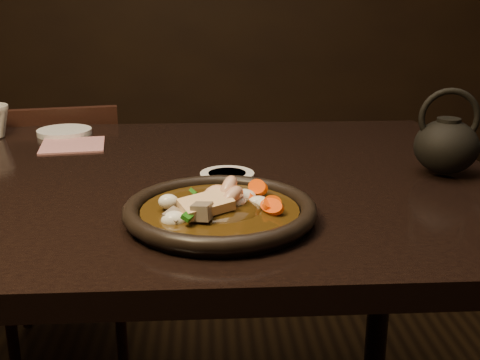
{
  "coord_description": "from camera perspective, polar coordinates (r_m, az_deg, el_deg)",
  "views": [
    {
      "loc": [
        0.25,
        -1.07,
        1.08
      ],
      "look_at": [
        0.31,
        -0.2,
        0.8
      ],
      "focal_mm": 45.0,
      "sensor_mm": 36.0,
      "label": 1
    }
  ],
  "objects": [
    {
      "name": "chair",
      "position": [
        1.81,
        -16.7,
        -4.17
      ],
      "size": [
        0.43,
        0.43,
        0.79
      ],
      "rotation": [
        0.0,
        0.0,
        3.32
      ],
      "color": "black",
      "rests_on": "floor"
    },
    {
      "name": "teapot",
      "position": [
        1.17,
        19.03,
        3.3
      ],
      "size": [
        0.14,
        0.12,
        0.16
      ],
      "rotation": [
        0.0,
        0.0,
        -0.19
      ],
      "color": "black",
      "rests_on": "table"
    },
    {
      "name": "table",
      "position": [
        1.17,
        -15.67,
        -3.25
      ],
      "size": [
        1.6,
        0.9,
        0.75
      ],
      "color": "black",
      "rests_on": "floor"
    },
    {
      "name": "stirfry",
      "position": [
        0.89,
        -1.8,
        -2.67
      ],
      "size": [
        0.2,
        0.16,
        0.07
      ],
      "color": "#332009",
      "rests_on": "plate"
    },
    {
      "name": "soy_dish",
      "position": [
        1.08,
        -1.23,
        0.35
      ],
      "size": [
        0.1,
        0.1,
        0.01
      ],
      "primitive_type": "cylinder",
      "color": "white",
      "rests_on": "table"
    },
    {
      "name": "plate",
      "position": [
        0.89,
        -1.91,
        -3.02
      ],
      "size": [
        0.29,
        0.29,
        0.03
      ],
      "color": "black",
      "rests_on": "table"
    },
    {
      "name": "saucer_right",
      "position": [
        1.49,
        -16.31,
        4.4
      ],
      "size": [
        0.13,
        0.13,
        0.01
      ],
      "primitive_type": "cylinder",
      "color": "white",
      "rests_on": "table"
    },
    {
      "name": "napkin",
      "position": [
        1.37,
        -15.58,
        3.2
      ],
      "size": [
        0.15,
        0.15,
        0.0
      ],
      "primitive_type": "cube",
      "rotation": [
        0.0,
        0.0,
        0.14
      ],
      "color": "#B4706F",
      "rests_on": "table"
    }
  ]
}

